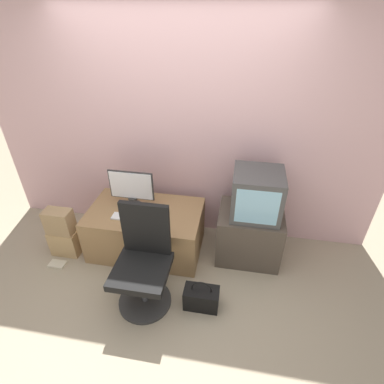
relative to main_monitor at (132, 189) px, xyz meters
name	(u,v)px	position (x,y,z in m)	size (l,w,h in m)	color
ground_plane	(155,311)	(0.47, -0.90, -0.76)	(12.00, 12.00, 0.00)	tan
wall_back	(181,130)	(0.47, 0.42, 0.54)	(4.40, 0.05, 2.60)	beige
desk	(147,230)	(0.15, -0.08, -0.49)	(1.24, 0.74, 0.54)	#937047
side_stand	(249,234)	(1.30, 0.02, -0.46)	(0.68, 0.55, 0.59)	#4C4238
main_monitor	(132,189)	(0.00, 0.00, 0.00)	(0.49, 0.17, 0.43)	#2D2D2D
keyboard	(129,217)	(0.02, -0.23, -0.21)	(0.36, 0.12, 0.01)	white
mouse	(150,218)	(0.25, -0.21, -0.21)	(0.05, 0.04, 0.03)	silver
crt_tv	(257,194)	(1.33, 0.01, 0.08)	(0.50, 0.47, 0.49)	#474747
office_chair	(144,264)	(0.34, -0.75, -0.31)	(0.51, 0.51, 1.02)	#333333
cardboard_box_lower	(66,242)	(-0.75, -0.32, -0.60)	(0.32, 0.19, 0.31)	tan
cardboard_box_upper	(59,222)	(-0.75, -0.32, -0.31)	(0.29, 0.17, 0.29)	#A3845B
handbag	(201,298)	(0.89, -0.77, -0.64)	(0.33, 0.18, 0.33)	black
book	(57,264)	(-0.76, -0.53, -0.75)	(0.18, 0.11, 0.02)	beige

